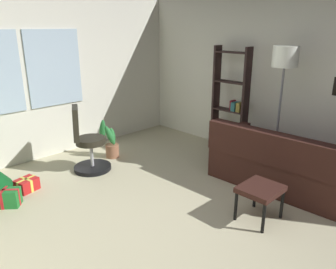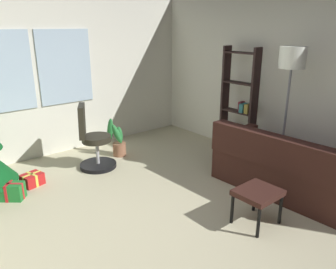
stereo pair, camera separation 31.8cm
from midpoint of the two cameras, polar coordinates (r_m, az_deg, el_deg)
name	(u,v)px [view 2 (the right image)]	position (r m, az deg, el deg)	size (l,w,h in m)	color
ground_plane	(188,236)	(3.69, 6.15, -17.25)	(4.91, 6.30, 0.10)	#C1BA96
wall_back_with_windows	(56,75)	(5.73, -17.39, 9.86)	(4.91, 0.12, 2.64)	silver
wall_right_with_frames	(320,84)	(5.19, 26.56, 7.88)	(0.12, 6.30, 2.64)	silver
couch	(303,171)	(4.72, 24.36, -5.79)	(1.65, 1.97, 0.84)	#341B15
footstool	(258,195)	(3.78, 17.75, -10.07)	(0.47, 0.41, 0.41)	#341B15
gift_box_red	(32,179)	(4.86, -20.87, -7.38)	(0.31, 0.27, 0.17)	red
gift_box_green	(9,191)	(4.58, -24.17, -9.07)	(0.39, 0.37, 0.22)	#1E722D
office_chair	(93,144)	(5.07, -11.21, -1.60)	(0.58, 0.57, 1.00)	black
bookshelf	(239,108)	(5.64, 13.83, 4.47)	(0.18, 0.64, 1.79)	#2D1F1D
floor_lamp	(291,68)	(4.72, 22.57, 10.58)	(0.34, 0.34, 1.85)	slate
potted_plant	(117,141)	(5.55, -7.24, -1.14)	(0.29, 0.37, 0.64)	#966145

